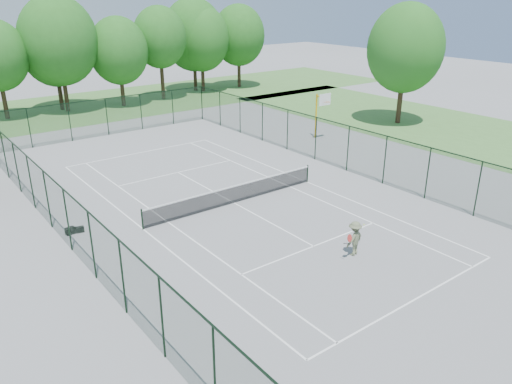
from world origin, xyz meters
The scene contains 12 objects.
ground centered at (0.00, 0.00, 0.00)m, with size 140.00×140.00×0.00m, color gray.
grass_far centered at (0.00, 30.00, 0.01)m, with size 80.00×16.00×0.01m, color #4D803A.
grass_side centered at (24.00, 4.00, 0.01)m, with size 14.00×40.00×0.01m, color #4D803A.
court_lines centered at (0.00, 0.00, 0.00)m, with size 11.05×23.85×0.01m.
tennis_net centered at (0.00, 0.00, 0.58)m, with size 11.08×0.08×1.10m.
fence_enclosure centered at (0.00, 0.00, 1.56)m, with size 18.05×36.05×3.02m.
tree_line_far centered at (0.00, 30.00, 5.99)m, with size 39.40×6.40×9.70m.
basketball_goal centered at (13.02, 6.70, 2.57)m, with size 1.20×1.43×3.65m.
tree_side centered at (22.28, 6.22, 6.47)m, with size 6.48×6.48×10.26m.
sports_bag_a centered at (-8.52, 1.66, 0.18)m, with size 0.44×0.27×0.35m, color black.
sports_bag_b centered at (-8.07, 1.59, 0.14)m, with size 0.37×0.23×0.29m, color black.
tennis_player centered at (0.87, -8.03, 0.80)m, with size 1.95×0.82×1.60m.
Camera 1 is at (-14.49, -21.04, 10.88)m, focal length 35.00 mm.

